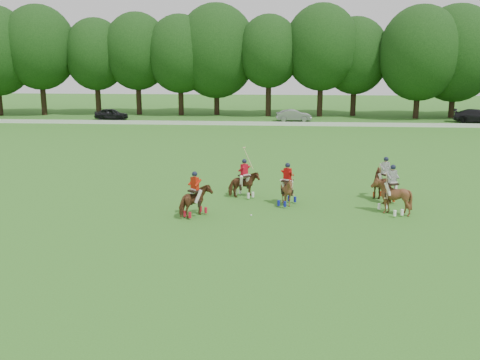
# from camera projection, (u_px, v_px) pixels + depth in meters

# --- Properties ---
(ground) EXTENTS (180.00, 180.00, 0.00)m
(ground) POSITION_uv_depth(u_px,v_px,m) (237.00, 233.00, 23.18)
(ground) COLOR #336C1F
(ground) RESTS_ON ground
(tree_line) EXTENTS (117.98, 14.32, 14.75)m
(tree_line) POSITION_uv_depth(u_px,v_px,m) (271.00, 51.00, 68.01)
(tree_line) COLOR black
(tree_line) RESTS_ON ground
(boundary_rail) EXTENTS (120.00, 0.10, 0.44)m
(boundary_rail) POSITION_uv_depth(u_px,v_px,m) (266.00, 124.00, 60.05)
(boundary_rail) COLOR white
(boundary_rail) RESTS_ON ground
(car_left) EXTENTS (4.19, 2.00, 1.38)m
(car_left) POSITION_uv_depth(u_px,v_px,m) (111.00, 114.00, 65.83)
(car_left) COLOR black
(car_left) RESTS_ON ground
(car_mid) EXTENTS (4.29, 1.78, 1.38)m
(car_mid) POSITION_uv_depth(u_px,v_px,m) (294.00, 115.00, 64.07)
(car_mid) COLOR gray
(car_mid) RESTS_ON ground
(car_right) EXTENTS (5.87, 3.82, 1.58)m
(car_right) POSITION_uv_depth(u_px,v_px,m) (478.00, 116.00, 62.37)
(car_right) COLOR black
(car_right) RESTS_ON ground
(polo_red_a) EXTENTS (1.66, 1.88, 2.20)m
(polo_red_a) POSITION_uv_depth(u_px,v_px,m) (195.00, 201.00, 25.45)
(polo_red_a) COLOR #482713
(polo_red_a) RESTS_ON ground
(polo_red_b) EXTENTS (1.80, 1.81, 2.66)m
(polo_red_b) POSITION_uv_depth(u_px,v_px,m) (244.00, 184.00, 28.96)
(polo_red_b) COLOR #482713
(polo_red_b) RESTS_ON ground
(polo_red_c) EXTENTS (1.72, 1.78, 2.23)m
(polo_red_c) POSITION_uv_depth(u_px,v_px,m) (287.00, 190.00, 27.35)
(polo_red_c) COLOR #482713
(polo_red_c) RESTS_ON ground
(polo_stripe_a) EXTENTS (1.61, 2.17, 2.37)m
(polo_stripe_a) POSITION_uv_depth(u_px,v_px,m) (385.00, 185.00, 28.23)
(polo_stripe_a) COLOR #482713
(polo_stripe_a) RESTS_ON ground
(polo_stripe_b) EXTENTS (1.94, 2.03, 2.43)m
(polo_stripe_b) POSITION_uv_depth(u_px,v_px,m) (391.00, 196.00, 25.87)
(polo_stripe_b) COLOR #482713
(polo_stripe_b) RESTS_ON ground
(polo_ball) EXTENTS (0.09, 0.09, 0.09)m
(polo_ball) POSITION_uv_depth(u_px,v_px,m) (251.00, 215.00, 25.63)
(polo_ball) COLOR white
(polo_ball) RESTS_ON ground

